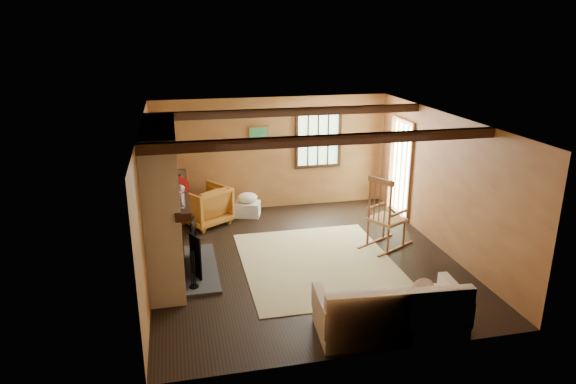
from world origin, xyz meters
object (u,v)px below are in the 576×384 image
object	(u,v)px
fireplace	(165,208)
sofa	(391,314)
laundry_basket	(248,209)
armchair	(205,206)
rocking_chair	(385,218)

from	to	relation	value
fireplace	sofa	size ratio (longest dim) A/B	1.23
laundry_basket	armchair	xyz separation A→B (m)	(-0.90, -0.26, 0.24)
rocking_chair	sofa	bearing A→B (deg)	130.36
fireplace	armchair	world-z (taller)	fireplace
sofa	laundry_basket	size ratio (longest dim) A/B	3.92
fireplace	sofa	bearing A→B (deg)	-40.46
fireplace	laundry_basket	xyz separation A→B (m)	(1.60, 2.29, -0.95)
laundry_basket	fireplace	bearing A→B (deg)	-124.92
fireplace	sofa	xyz separation A→B (m)	(2.78, -2.37, -0.83)
rocking_chair	laundry_basket	bearing A→B (deg)	17.19
fireplace	sofa	world-z (taller)	fireplace
rocking_chair	armchair	xyz separation A→B (m)	(-3.06, 1.83, -0.17)
rocking_chair	sofa	size ratio (longest dim) A/B	0.68
rocking_chair	laundry_basket	xyz separation A→B (m)	(-2.16, 2.09, -0.41)
armchair	rocking_chair	bearing A→B (deg)	115.19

